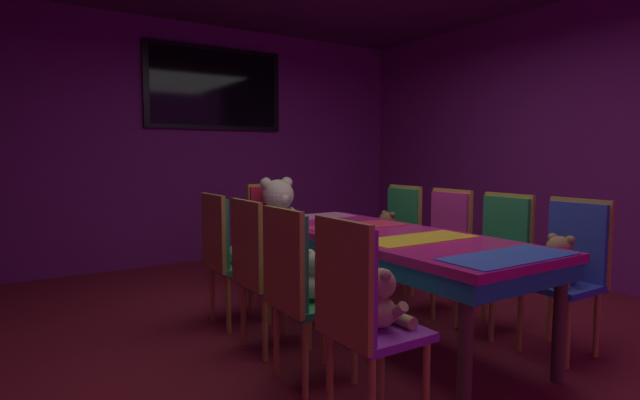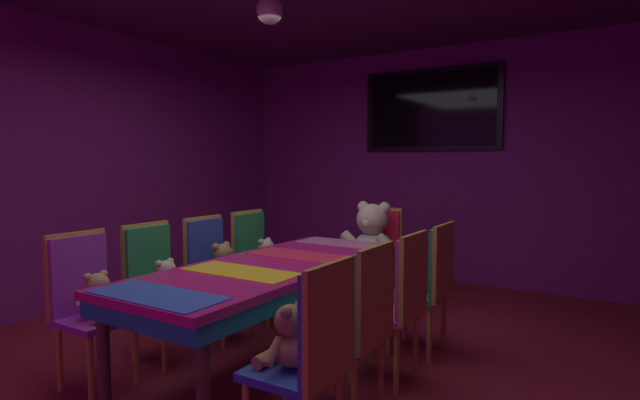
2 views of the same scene
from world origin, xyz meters
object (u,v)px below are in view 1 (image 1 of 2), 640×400
chair_left_3 (224,247)px  teddy_right_3 (386,230)px  chair_left_0 (356,304)px  chair_right_0 (572,259)px  teddy_left_0 (381,302)px  throne_chair (271,224)px  chair_right_2 (445,237)px  wall_tv (215,88)px  chair_right_3 (398,228)px  teddy_left_2 (278,257)px  chair_left_1 (296,279)px  teddy_left_1 (318,279)px  chair_left_2 (258,260)px  king_teddy_bear (279,214)px  teddy_right_0 (558,263)px  teddy_left_3 (242,247)px  banquet_table (385,245)px  chair_right_1 (501,247)px

chair_left_3 → teddy_right_3: (1.55, 0.00, -0.01)m
chair_left_0 → chair_right_0: 1.74m
teddy_left_0 → throne_chair: throne_chair is taller
chair_right_2 → wall_tv: size_ratio=0.59×
chair_right_3 → teddy_left_0: bearing=46.4°
chair_left_3 → chair_right_3: 1.69m
teddy_left_0 → chair_right_3: chair_right_3 is taller
teddy_left_0 → teddy_left_2: (0.04, 1.09, 0.02)m
chair_left_1 → teddy_left_1: size_ratio=3.34×
chair_left_2 → chair_left_3: (-0.00, 0.57, 0.00)m
teddy_left_1 → king_teddy_bear: bearing=68.3°
teddy_right_0 → chair_left_0: bearing=0.7°
chair_right_0 → teddy_right_3: bearing=-84.4°
teddy_left_0 → chair_right_3: (1.58, 1.66, 0.01)m
teddy_left_2 → king_teddy_bear: king_teddy_bear is taller
wall_tv → teddy_right_0: bearing=-79.5°
teddy_left_0 → teddy_left_3: size_ratio=1.01×
teddy_left_0 → teddy_left_3: 1.66m
chair_left_1 → wall_tv: 3.80m
banquet_table → teddy_left_3: (-0.69, 0.82, -0.07)m
chair_left_0 → chair_left_2: 1.09m
throne_chair → king_teddy_bear: king_teddy_bear is taller
teddy_left_0 → teddy_left_2: bearing=88.0°
chair_right_0 → teddy_right_0: bearing=0.0°
chair_left_1 → chair_right_3: (1.73, 1.11, 0.00)m
teddy_left_1 → chair_left_2: 0.55m
chair_right_0 → king_teddy_bear: bearing=-69.7°
chair_right_1 → wall_tv: 3.79m
banquet_table → king_teddy_bear: bearing=90.0°
chair_left_2 → teddy_right_3: size_ratio=3.07×
chair_left_2 → teddy_left_3: chair_left_2 is taller
chair_right_0 → wall_tv: wall_tv is taller
teddy_left_3 → chair_right_0: bearing=-46.3°
chair_left_1 → chair_right_0: size_ratio=1.00×
chair_left_3 → chair_right_3: size_ratio=1.00×
throne_chair → king_teddy_bear: (0.00, -0.17, 0.12)m
chair_left_0 → chair_left_1: size_ratio=1.00×
banquet_table → chair_right_0: chair_right_0 is taller
chair_left_1 → teddy_left_2: bearing=71.3°
chair_left_3 → chair_right_1: bearing=-33.4°
chair_right_1 → throne_chair: (-0.85, 2.00, 0.00)m
teddy_right_3 → chair_right_3: bearing=180.0°
teddy_left_1 → wall_tv: size_ratio=0.18×
chair_left_2 → teddy_left_2: bearing=0.0°
teddy_left_3 → wall_tv: 2.80m
teddy_left_0 → chair_right_1: bearing=19.0°
chair_right_2 → teddy_right_3: chair_right_2 is taller
chair_right_2 → chair_right_3: (0.01, 0.57, 0.00)m
teddy_right_0 → chair_left_2: bearing=-34.4°
banquet_table → teddy_left_3: bearing=130.3°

